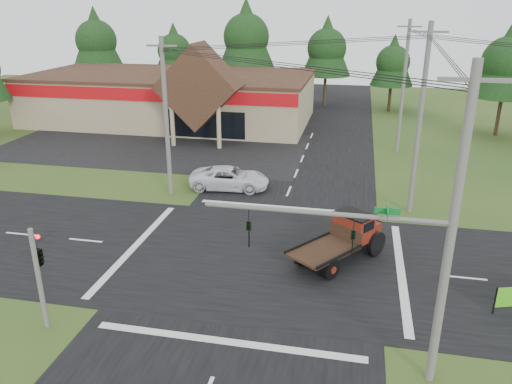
# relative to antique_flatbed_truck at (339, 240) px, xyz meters

# --- Properties ---
(ground) EXTENTS (120.00, 120.00, 0.00)m
(ground) POSITION_rel_antique_flatbed_truck_xyz_m (-3.89, -0.52, -1.18)
(ground) COLOR #2B4B1B
(ground) RESTS_ON ground
(road_ns) EXTENTS (12.00, 120.00, 0.02)m
(road_ns) POSITION_rel_antique_flatbed_truck_xyz_m (-3.89, -0.52, -1.17)
(road_ns) COLOR black
(road_ns) RESTS_ON ground
(road_ew) EXTENTS (120.00, 12.00, 0.02)m
(road_ew) POSITION_rel_antique_flatbed_truck_xyz_m (-3.89, -0.52, -1.17)
(road_ew) COLOR black
(road_ew) RESTS_ON ground
(parking_apron) EXTENTS (28.00, 14.00, 0.02)m
(parking_apron) POSITION_rel_antique_flatbed_truck_xyz_m (-17.89, 18.48, -1.17)
(parking_apron) COLOR black
(parking_apron) RESTS_ON ground
(cvs_building) EXTENTS (30.40, 18.20, 9.19)m
(cvs_building) POSITION_rel_antique_flatbed_truck_xyz_m (-19.59, 29.05, 1.60)
(cvs_building) COLOR tan
(cvs_building) RESTS_ON ground
(traffic_signal_mast) EXTENTS (8.12, 0.24, 7.00)m
(traffic_signal_mast) POSITION_rel_antique_flatbed_truck_xyz_m (1.93, -8.02, 3.24)
(traffic_signal_mast) COLOR #595651
(traffic_signal_mast) RESTS_ON ground
(traffic_signal_corner) EXTENTS (0.53, 2.48, 4.40)m
(traffic_signal_corner) POSITION_rel_antique_flatbed_truck_xyz_m (-11.39, -7.85, 2.34)
(traffic_signal_corner) COLOR #595651
(traffic_signal_corner) RESTS_ON ground
(utility_pole_nr) EXTENTS (2.00, 0.30, 11.00)m
(utility_pole_nr) POSITION_rel_antique_flatbed_truck_xyz_m (3.61, -8.02, 4.46)
(utility_pole_nr) COLOR #595651
(utility_pole_nr) RESTS_ON ground
(utility_pole_nw) EXTENTS (2.00, 0.30, 10.50)m
(utility_pole_nw) POSITION_rel_antique_flatbed_truck_xyz_m (-11.89, 7.48, 4.21)
(utility_pole_nw) COLOR #595651
(utility_pole_nw) RESTS_ON ground
(utility_pole_ne) EXTENTS (2.00, 0.30, 11.50)m
(utility_pole_ne) POSITION_rel_antique_flatbed_truck_xyz_m (4.11, 7.48, 4.71)
(utility_pole_ne) COLOR #595651
(utility_pole_ne) RESTS_ON ground
(utility_pole_n) EXTENTS (2.00, 0.30, 11.20)m
(utility_pole_n) POSITION_rel_antique_flatbed_truck_xyz_m (4.11, 21.48, 4.56)
(utility_pole_n) COLOR #595651
(utility_pole_n) RESTS_ON ground
(tree_row_a) EXTENTS (6.72, 6.72, 12.12)m
(tree_row_a) POSITION_rel_antique_flatbed_truck_xyz_m (-33.89, 39.48, 6.87)
(tree_row_a) COLOR #332316
(tree_row_a) RESTS_ON ground
(tree_row_b) EXTENTS (5.60, 5.60, 10.10)m
(tree_row_b) POSITION_rel_antique_flatbed_truck_xyz_m (-23.89, 41.48, 5.52)
(tree_row_b) COLOR #332316
(tree_row_b) RESTS_ON ground
(tree_row_c) EXTENTS (7.28, 7.28, 13.13)m
(tree_row_c) POSITION_rel_antique_flatbed_truck_xyz_m (-13.89, 40.48, 7.54)
(tree_row_c) COLOR #332316
(tree_row_c) RESTS_ON ground
(tree_row_d) EXTENTS (6.16, 6.16, 11.11)m
(tree_row_d) POSITION_rel_antique_flatbed_truck_xyz_m (-3.89, 41.48, 6.20)
(tree_row_d) COLOR #332316
(tree_row_d) RESTS_ON ground
(tree_row_e) EXTENTS (5.04, 5.04, 9.09)m
(tree_row_e) POSITION_rel_antique_flatbed_truck_xyz_m (4.11, 39.48, 4.85)
(tree_row_e) COLOR #332316
(tree_row_e) RESTS_ON ground
(tree_side_ne) EXTENTS (6.16, 6.16, 11.11)m
(tree_side_ne) POSITION_rel_antique_flatbed_truck_xyz_m (14.11, 29.48, 6.20)
(tree_side_ne) COLOR #332316
(tree_side_ne) RESTS_ON ground
(antique_flatbed_truck) EXTENTS (5.09, 5.83, 2.36)m
(antique_flatbed_truck) POSITION_rel_antique_flatbed_truck_xyz_m (0.00, 0.00, 0.00)
(antique_flatbed_truck) COLOR #5C130D
(antique_flatbed_truck) RESTS_ON ground
(white_pickup) EXTENTS (5.78, 3.04, 1.55)m
(white_pickup) POSITION_rel_antique_flatbed_truck_xyz_m (-8.12, 9.25, -0.41)
(white_pickup) COLOR white
(white_pickup) RESTS_ON ground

